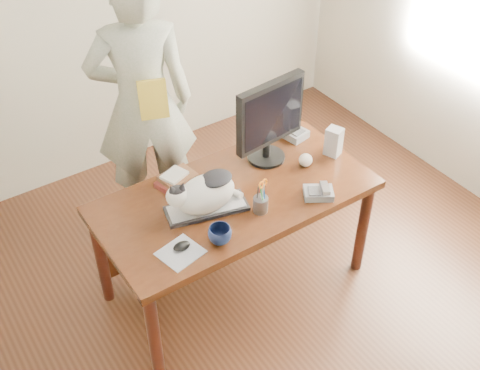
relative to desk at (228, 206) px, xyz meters
name	(u,v)px	position (x,y,z in m)	size (l,w,h in m)	color
room	(309,164)	(0.00, -0.68, 0.75)	(4.50, 4.50, 4.50)	black
desk	(228,206)	(0.00, 0.00, 0.00)	(1.60, 0.80, 0.75)	black
keyboard	(207,208)	(-0.21, -0.10, 0.16)	(0.48, 0.28, 0.03)	black
cat	(203,193)	(-0.22, -0.10, 0.28)	(0.45, 0.29, 0.25)	silver
monitor	(270,118)	(0.35, 0.08, 0.45)	(0.48, 0.26, 0.54)	black
pen_cup	(261,203)	(0.04, -0.28, 0.21)	(0.10, 0.10, 0.21)	gray
mousepad	(180,253)	(-0.49, -0.31, 0.15)	(0.24, 0.23, 0.00)	#B5B9C2
mouse	(182,246)	(-0.47, -0.29, 0.17)	(0.10, 0.08, 0.04)	black
coffee_mug	(220,235)	(-0.28, -0.36, 0.20)	(0.12, 0.12, 0.10)	black
phone	(319,192)	(0.39, -0.36, 0.17)	(0.20, 0.19, 0.08)	slate
speaker	(334,142)	(0.72, -0.10, 0.24)	(0.11, 0.12, 0.18)	#ACACAF
baseball	(306,160)	(0.50, -0.09, 0.19)	(0.08, 0.08, 0.08)	white
book_stack	(177,179)	(-0.23, 0.19, 0.18)	(0.25, 0.21, 0.08)	#4D1814
calculator	(293,133)	(0.63, 0.19, 0.17)	(0.17, 0.20, 0.05)	slate
person	(143,104)	(-0.12, 0.82, 0.32)	(0.68, 0.44, 1.85)	silver
held_book	(153,99)	(-0.12, 0.65, 0.45)	(0.20, 0.16, 0.24)	gold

